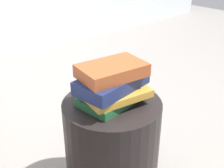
{
  "coord_description": "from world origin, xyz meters",
  "views": [
    {
      "loc": [
        -0.7,
        -0.78,
        1.07
      ],
      "look_at": [
        0.0,
        0.0,
        0.55
      ],
      "focal_mm": 46.48,
      "sensor_mm": 36.0,
      "label": 1
    }
  ],
  "objects_px": {
    "book_ochre": "(113,91)",
    "book_navy": "(111,82)",
    "book_rust": "(111,71)",
    "side_table": "(112,147)",
    "book_forest": "(110,98)"
  },
  "relations": [
    {
      "from": "book_ochre",
      "to": "book_rust",
      "type": "bearing_deg",
      "value": -177.19
    },
    {
      "from": "book_navy",
      "to": "book_rust",
      "type": "xyz_separation_m",
      "value": [
        -0.0,
        -0.0,
        0.05
      ]
    },
    {
      "from": "book_ochre",
      "to": "book_navy",
      "type": "height_order",
      "value": "book_navy"
    },
    {
      "from": "book_navy",
      "to": "book_rust",
      "type": "bearing_deg",
      "value": -166.93
    },
    {
      "from": "book_navy",
      "to": "book_rust",
      "type": "relative_size",
      "value": 1.14
    },
    {
      "from": "side_table",
      "to": "book_rust",
      "type": "relative_size",
      "value": 1.78
    },
    {
      "from": "book_ochre",
      "to": "book_navy",
      "type": "bearing_deg",
      "value": 170.25
    },
    {
      "from": "book_ochre",
      "to": "book_navy",
      "type": "distance_m",
      "value": 0.04
    },
    {
      "from": "book_rust",
      "to": "book_ochre",
      "type": "bearing_deg",
      "value": 1.34
    },
    {
      "from": "side_table",
      "to": "book_navy",
      "type": "bearing_deg",
      "value": 97.97
    },
    {
      "from": "book_rust",
      "to": "book_forest",
      "type": "bearing_deg",
      "value": 80.0
    },
    {
      "from": "book_forest",
      "to": "book_navy",
      "type": "height_order",
      "value": "book_navy"
    },
    {
      "from": "book_forest",
      "to": "book_ochre",
      "type": "xyz_separation_m",
      "value": [
        0.01,
        -0.01,
        0.03
      ]
    },
    {
      "from": "book_ochre",
      "to": "book_rust",
      "type": "xyz_separation_m",
      "value": [
        -0.01,
        0.0,
        0.1
      ]
    },
    {
      "from": "side_table",
      "to": "book_forest",
      "type": "xyz_separation_m",
      "value": [
        -0.0,
        0.01,
        0.25
      ]
    }
  ]
}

